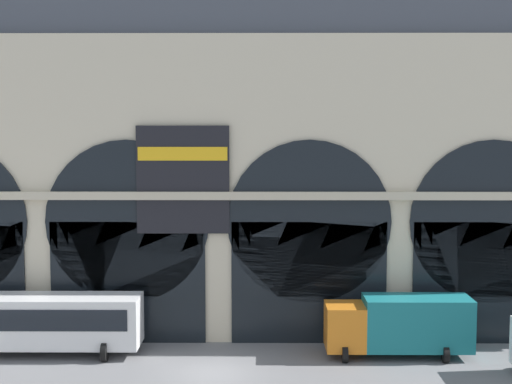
% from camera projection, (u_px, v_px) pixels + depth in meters
% --- Properties ---
extents(ground_plane, '(200.00, 200.00, 0.00)m').
position_uv_depth(ground_plane, '(213.00, 372.00, 35.77)').
color(ground_plane, slate).
extents(station_building, '(51.63, 5.43, 20.83)m').
position_uv_depth(station_building, '(221.00, 158.00, 42.31)').
color(station_building, beige).
rests_on(station_building, ground).
extents(bus_midwest, '(11.00, 3.25, 3.10)m').
position_uv_depth(bus_midwest, '(35.00, 321.00, 38.44)').
color(bus_midwest, white).
rests_on(bus_midwest, ground).
extents(box_truck_mideast, '(7.50, 2.91, 3.12)m').
position_uv_depth(box_truck_mideast, '(400.00, 324.00, 38.16)').
color(box_truck_mideast, orange).
rests_on(box_truck_mideast, ground).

